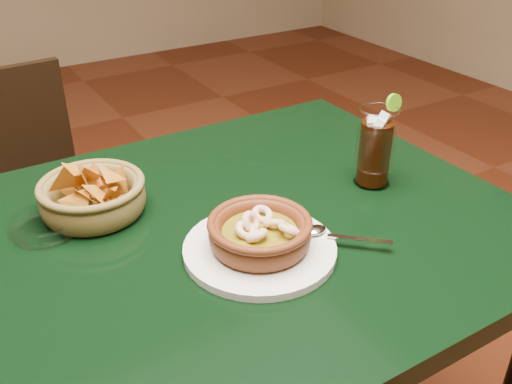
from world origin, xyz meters
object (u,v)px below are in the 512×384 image
dining_table (181,288)px  shrimp_plate (260,237)px  dining_chair (28,217)px  chip_basket (93,196)px  cola_drink (375,147)px

dining_table → shrimp_plate: (0.10, -0.10, 0.13)m
dining_table → shrimp_plate: 0.19m
dining_chair → chip_basket: bearing=-84.6°
chip_basket → cola_drink: cola_drink is taller
dining_chair → shrimp_plate: size_ratio=2.75×
dining_table → chip_basket: (-0.09, 0.16, 0.13)m
dining_table → dining_chair: 0.74m
dining_chair → shrimp_plate: 0.90m
dining_chair → cola_drink: cola_drink is taller
chip_basket → cola_drink: 0.52m
dining_table → chip_basket: size_ratio=5.53×
dining_chair → shrimp_plate: (0.24, -0.80, 0.32)m
dining_table → chip_basket: chip_basket is taller
dining_chair → shrimp_plate: dining_chair is taller
dining_table → cola_drink: size_ratio=6.87×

